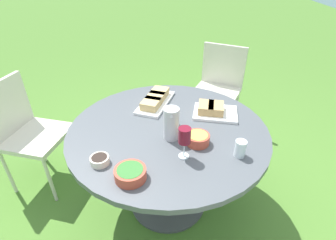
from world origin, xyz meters
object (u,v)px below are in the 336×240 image
(chair_far_back, at_px, (219,83))
(water_pitcher, at_px, (171,124))
(dining_table, at_px, (168,141))
(chair_near_left, at_px, (25,127))
(wine_glass, at_px, (185,137))

(chair_far_back, xyz_separation_m, water_pitcher, (1.17, -0.51, 0.28))
(dining_table, distance_m, chair_near_left, 1.13)
(chair_near_left, bearing_deg, wine_glass, 65.01)
(wine_glass, bearing_deg, dining_table, -163.05)
(chair_near_left, bearing_deg, water_pitcher, 71.42)
(water_pitcher, height_order, wine_glass, water_pitcher)
(chair_near_left, bearing_deg, dining_table, 76.19)
(chair_near_left, height_order, chair_far_back, same)
(chair_near_left, bearing_deg, chair_far_back, 116.07)
(chair_near_left, height_order, wine_glass, wine_glass)
(chair_far_back, bearing_deg, chair_near_left, -63.93)
(dining_table, xyz_separation_m, chair_near_left, (-0.27, -1.10, -0.07))
(dining_table, xyz_separation_m, wine_glass, (0.28, 0.09, 0.25))
(chair_near_left, xyz_separation_m, chair_far_back, (-0.79, 1.62, 0.00))
(chair_near_left, distance_m, chair_far_back, 1.81)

